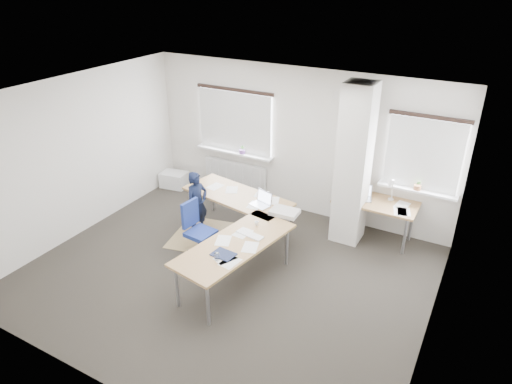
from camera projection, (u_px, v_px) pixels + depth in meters
The scene contains 8 objects.
ground at pixel (227, 273), 7.21m from camera, with size 6.00×6.00×0.00m, color black.
room_shell at pixel (250, 164), 6.71m from camera, with size 6.04×5.04×2.82m.
floor_mat at pixel (212, 237), 8.18m from camera, with size 1.37×1.16×0.01m, color #937B50.
white_crate at pixel (174, 180), 9.98m from camera, with size 0.55×0.39×0.33m, color white.
desk_main at pixel (239, 220), 7.34m from camera, with size 2.40×2.98×0.96m.
desk_side at pixel (376, 204), 7.86m from camera, with size 1.40×0.70×1.22m.
task_chair at pixel (199, 240), 7.58m from camera, with size 0.52×0.52×0.95m.
person at pixel (197, 204), 8.03m from camera, with size 0.44×0.29×1.20m, color black.
Camera 1 is at (3.25, -4.93, 4.36)m, focal length 32.00 mm.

